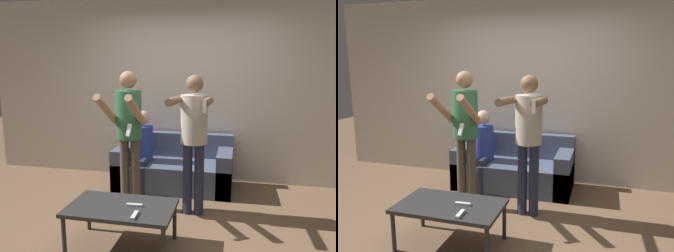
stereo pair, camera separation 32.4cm
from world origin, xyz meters
TOP-DOWN VIEW (x-y plane):
  - ground_plane at (0.00, 0.00)m, footprint 14.00×14.00m
  - wall_back at (0.00, 1.79)m, footprint 6.40×0.06m
  - couch at (-0.13, 1.37)m, footprint 1.62×0.77m
  - person_standing_left at (-0.51, 0.53)m, footprint 0.42×0.70m
  - person_standing_right at (0.25, 0.53)m, footprint 0.42×0.72m
  - person_seated at (-0.57, 1.22)m, footprint 0.28×0.52m
  - coffee_table at (-0.31, -0.31)m, footprint 1.00×0.59m
  - remote_near at (-0.12, -0.49)m, footprint 0.04×0.15m
  - remote_far at (-0.19, -0.29)m, footprint 0.15×0.04m

SIDE VIEW (x-z plane):
  - ground_plane at x=0.00m, z-range 0.00..0.00m
  - couch at x=-0.13m, z-range -0.11..0.63m
  - coffee_table at x=-0.31m, z-range 0.17..0.59m
  - remote_near at x=-0.12m, z-range 0.42..0.44m
  - remote_far at x=-0.19m, z-range 0.42..0.44m
  - person_seated at x=-0.57m, z-range 0.04..1.13m
  - person_standing_right at x=0.25m, z-range 0.20..1.82m
  - person_standing_left at x=-0.51m, z-range 0.19..1.85m
  - wall_back at x=0.00m, z-range 0.00..2.70m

